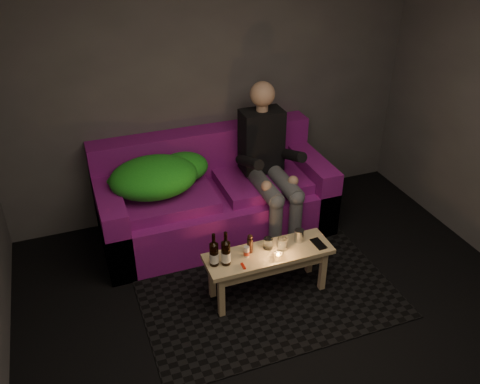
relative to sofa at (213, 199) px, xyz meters
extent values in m
plane|color=black|center=(0.15, -1.82, -0.33)|extent=(4.50, 4.50, 0.00)
plane|color=#444245|center=(0.15, 0.43, 0.97)|extent=(4.00, 0.00, 4.00)
cube|color=black|center=(0.12, -0.98, -0.33)|extent=(2.03, 1.48, 0.01)
cube|color=#7E1182|center=(0.00, -0.05, -0.11)|extent=(2.12, 0.96, 0.45)
cube|color=#7E1182|center=(0.00, 0.31, 0.35)|extent=(2.12, 0.23, 0.47)
cube|color=#7E1182|center=(-0.96, -0.05, 0.00)|extent=(0.21, 0.96, 0.66)
cube|color=#7E1182|center=(0.96, -0.05, 0.00)|extent=(0.21, 0.96, 0.66)
cube|color=#7E1182|center=(-0.45, -0.10, 0.16)|extent=(0.80, 0.64, 0.11)
cube|color=#7E1182|center=(0.45, -0.10, 0.16)|extent=(0.80, 0.64, 0.11)
ellipsoid|color=#1B961F|center=(-0.55, -0.05, 0.37)|extent=(0.76, 0.59, 0.32)
ellipsoid|color=#1B961F|center=(-0.25, 0.10, 0.34)|extent=(0.47, 0.38, 0.25)
ellipsoid|color=#1B961F|center=(-0.78, 0.08, 0.30)|extent=(0.34, 0.28, 0.17)
cube|color=black|center=(0.48, 0.00, 0.53)|extent=(0.38, 0.23, 0.58)
sphere|color=tan|center=(0.48, 0.00, 0.97)|extent=(0.22, 0.22, 0.22)
cylinder|color=#484951|center=(0.38, -0.33, 0.23)|extent=(0.15, 0.53, 0.15)
cylinder|color=#484951|center=(0.57, -0.33, 0.23)|extent=(0.15, 0.53, 0.15)
cylinder|color=#484951|center=(0.38, -0.58, -0.06)|extent=(0.12, 0.12, 0.54)
cylinder|color=#484951|center=(0.57, -0.58, -0.06)|extent=(0.12, 0.12, 0.54)
cube|color=black|center=(0.38, -0.65, -0.30)|extent=(0.10, 0.23, 0.06)
cube|color=black|center=(0.57, -0.65, -0.30)|extent=(0.10, 0.23, 0.06)
cube|color=tan|center=(0.12, -1.03, 0.07)|extent=(1.02, 0.32, 0.04)
cube|color=tan|center=(0.12, -1.03, 0.00)|extent=(0.89, 0.25, 0.09)
cube|color=tan|center=(-0.31, -1.15, -0.14)|extent=(0.05, 0.05, 0.38)
cube|color=tan|center=(-0.31, -0.92, -0.14)|extent=(0.05, 0.05, 0.38)
cube|color=tan|center=(0.56, -1.15, -0.14)|extent=(0.05, 0.05, 0.38)
cube|color=tan|center=(0.55, -0.92, -0.14)|extent=(0.05, 0.05, 0.38)
cylinder|color=black|center=(-0.32, -1.03, 0.18)|extent=(0.07, 0.07, 0.19)
cylinder|color=white|center=(-0.32, -1.03, 0.15)|extent=(0.07, 0.07, 0.08)
cone|color=black|center=(-0.32, -1.03, 0.29)|extent=(0.07, 0.07, 0.03)
cylinder|color=black|center=(-0.32, -1.03, 0.32)|extent=(0.03, 0.03, 0.09)
cylinder|color=black|center=(-0.24, -1.05, 0.18)|extent=(0.07, 0.07, 0.20)
cylinder|color=white|center=(-0.24, -1.05, 0.15)|extent=(0.07, 0.07, 0.08)
cone|color=black|center=(-0.24, -1.05, 0.30)|extent=(0.07, 0.07, 0.03)
cylinder|color=black|center=(-0.24, -1.05, 0.33)|extent=(0.03, 0.03, 0.09)
cylinder|color=silver|center=(-0.06, -1.02, 0.13)|extent=(0.06, 0.06, 0.09)
cylinder|color=black|center=(-0.02, -0.98, 0.15)|extent=(0.05, 0.05, 0.12)
cylinder|color=white|center=(0.14, -0.98, 0.13)|extent=(0.09, 0.09, 0.09)
cylinder|color=white|center=(0.16, -1.12, 0.11)|extent=(0.06, 0.06, 0.04)
sphere|color=orange|center=(0.16, -1.12, 0.12)|extent=(0.02, 0.02, 0.02)
cylinder|color=white|center=(0.23, -1.04, 0.13)|extent=(0.09, 0.09, 0.10)
cylinder|color=#ABAEB2|center=(0.41, -0.98, 0.14)|extent=(0.08, 0.08, 0.10)
cube|color=black|center=(0.53, -1.08, 0.09)|extent=(0.08, 0.16, 0.01)
cube|color=red|center=(-0.13, -1.13, 0.09)|extent=(0.02, 0.07, 0.01)
camera|label=1|loc=(-1.19, -3.90, 2.52)|focal=38.00mm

